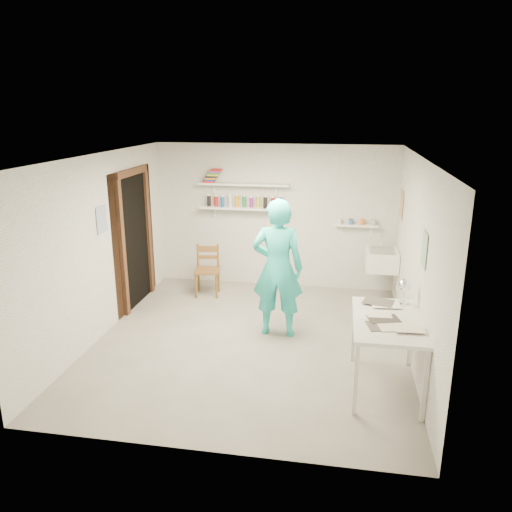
% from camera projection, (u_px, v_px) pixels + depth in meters
% --- Properties ---
extents(floor, '(4.00, 4.50, 0.02)m').
position_uv_depth(floor, '(251.00, 341.00, 6.59)').
color(floor, slate).
rests_on(floor, ground).
extents(ceiling, '(4.00, 4.50, 0.02)m').
position_uv_depth(ceiling, '(250.00, 155.00, 5.90)').
color(ceiling, silver).
rests_on(ceiling, wall_back).
extents(wall_back, '(4.00, 0.02, 2.40)m').
position_uv_depth(wall_back, '(275.00, 216.00, 8.38)').
color(wall_back, silver).
rests_on(wall_back, ground).
extents(wall_front, '(4.00, 0.02, 2.40)m').
position_uv_depth(wall_front, '(201.00, 329.00, 4.11)').
color(wall_front, silver).
rests_on(wall_front, ground).
extents(wall_left, '(0.02, 4.50, 2.40)m').
position_uv_depth(wall_left, '(101.00, 246.00, 6.57)').
color(wall_left, silver).
rests_on(wall_left, ground).
extents(wall_right, '(0.02, 4.50, 2.40)m').
position_uv_depth(wall_right, '(417.00, 262.00, 5.92)').
color(wall_right, silver).
rests_on(wall_right, ground).
extents(doorway_recess, '(0.02, 0.90, 2.00)m').
position_uv_depth(doorway_recess, '(135.00, 241.00, 7.62)').
color(doorway_recess, black).
rests_on(doorway_recess, wall_left).
extents(corridor_box, '(1.40, 1.50, 2.10)m').
position_uv_depth(corridor_box, '(92.00, 236.00, 7.72)').
color(corridor_box, brown).
rests_on(corridor_box, ground).
extents(door_lintel, '(0.06, 1.05, 0.10)m').
position_uv_depth(door_lintel, '(131.00, 172.00, 7.32)').
color(door_lintel, brown).
rests_on(door_lintel, wall_left).
extents(door_jamb_near, '(0.06, 0.10, 2.00)m').
position_uv_depth(door_jamb_near, '(122.00, 250.00, 7.14)').
color(door_jamb_near, brown).
rests_on(door_jamb_near, ground).
extents(door_jamb_far, '(0.06, 0.10, 2.00)m').
position_uv_depth(door_jamb_far, '(149.00, 233.00, 8.09)').
color(door_jamb_far, brown).
rests_on(door_jamb_far, ground).
extents(shelf_lower, '(1.50, 0.22, 0.03)m').
position_uv_depth(shelf_lower, '(244.00, 208.00, 8.30)').
color(shelf_lower, white).
rests_on(shelf_lower, wall_back).
extents(shelf_upper, '(1.50, 0.22, 0.03)m').
position_uv_depth(shelf_upper, '(244.00, 184.00, 8.18)').
color(shelf_upper, white).
rests_on(shelf_upper, wall_back).
extents(ledge_shelf, '(0.70, 0.14, 0.03)m').
position_uv_depth(ledge_shelf, '(356.00, 225.00, 8.10)').
color(ledge_shelf, white).
rests_on(ledge_shelf, wall_back).
extents(poster_left, '(0.01, 0.28, 0.36)m').
position_uv_depth(poster_left, '(102.00, 220.00, 6.52)').
color(poster_left, '#334C7F').
rests_on(poster_left, wall_left).
extents(poster_right_a, '(0.01, 0.34, 0.42)m').
position_uv_depth(poster_right_a, '(401.00, 205.00, 7.52)').
color(poster_right_a, '#995933').
rests_on(poster_right_a, wall_right).
extents(poster_right_b, '(0.01, 0.30, 0.38)m').
position_uv_depth(poster_right_b, '(424.00, 250.00, 5.32)').
color(poster_right_b, '#3F724C').
rests_on(poster_right_b, wall_right).
extents(belfast_sink, '(0.48, 0.60, 0.30)m').
position_uv_depth(belfast_sink, '(382.00, 260.00, 7.71)').
color(belfast_sink, white).
rests_on(belfast_sink, wall_right).
extents(man, '(0.68, 0.45, 1.86)m').
position_uv_depth(man, '(278.00, 268.00, 6.55)').
color(man, '#28CBC3').
rests_on(man, ground).
extents(wall_clock, '(0.33, 0.04, 0.33)m').
position_uv_depth(wall_clock, '(280.00, 241.00, 6.67)').
color(wall_clock, '#C9B889').
rests_on(wall_clock, man).
extents(wooden_chair, '(0.44, 0.42, 0.84)m').
position_uv_depth(wooden_chair, '(207.00, 270.00, 8.09)').
color(wooden_chair, brown).
rests_on(wooden_chair, ground).
extents(work_table, '(0.73, 1.22, 0.81)m').
position_uv_depth(work_table, '(386.00, 354.00, 5.37)').
color(work_table, silver).
rests_on(work_table, ground).
extents(desk_lamp, '(0.15, 0.15, 0.15)m').
position_uv_depth(desk_lamp, '(405.00, 285.00, 5.62)').
color(desk_lamp, white).
rests_on(desk_lamp, work_table).
extents(spray_cans, '(1.34, 0.06, 0.17)m').
position_uv_depth(spray_cans, '(244.00, 202.00, 8.27)').
color(spray_cans, black).
rests_on(spray_cans, shelf_lower).
extents(book_stack, '(0.32, 0.14, 0.22)m').
position_uv_depth(book_stack, '(212.00, 176.00, 8.23)').
color(book_stack, red).
rests_on(book_stack, shelf_upper).
extents(ledge_pots, '(0.48, 0.07, 0.09)m').
position_uv_depth(ledge_pots, '(356.00, 222.00, 8.08)').
color(ledge_pots, silver).
rests_on(ledge_pots, ledge_shelf).
extents(papers, '(0.30, 0.22, 0.03)m').
position_uv_depth(papers, '(389.00, 318.00, 5.25)').
color(papers, silver).
rests_on(papers, work_table).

